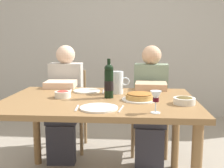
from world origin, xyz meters
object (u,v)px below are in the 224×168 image
(dining_table, at_px, (99,110))
(wine_glass_left_diner, at_px, (108,79))
(salad_bowl, at_px, (63,94))
(diner_right, at_px, (151,100))
(wine_glass_right_diner, at_px, (156,97))
(dinner_plate_left_setting, at_px, (99,108))
(dinner_plate_right_setting, at_px, (87,91))
(chair_left, at_px, (69,104))
(olive_bowl, at_px, (184,100))
(diner_left, at_px, (65,98))
(baked_tart, at_px, (140,97))
(chair_right, at_px, (150,106))
(water_pitcher, at_px, (117,84))
(wine_bottle, at_px, (109,81))

(dining_table, xyz_separation_m, wine_glass_left_diner, (0.04, 0.38, 0.20))
(salad_bowl, distance_m, diner_right, 0.97)
(wine_glass_right_diner, relative_size, dinner_plate_left_setting, 0.55)
(dinner_plate_right_setting, bearing_deg, chair_left, 116.96)
(olive_bowl, distance_m, diner_left, 1.34)
(salad_bowl, bearing_deg, baked_tart, -4.59)
(chair_right, distance_m, diner_right, 0.26)
(dining_table, xyz_separation_m, dinner_plate_left_setting, (0.03, -0.30, 0.10))
(diner_right, bearing_deg, water_pitcher, 55.16)
(wine_glass_left_diner, bearing_deg, dining_table, -95.48)
(dinner_plate_left_setting, xyz_separation_m, dinner_plate_right_setting, (-0.18, 0.60, 0.00))
(baked_tart, distance_m, salad_bowl, 0.62)
(baked_tart, xyz_separation_m, diner_right, (0.13, 0.65, -0.17))
(water_pitcher, height_order, olive_bowl, water_pitcher)
(baked_tart, height_order, wine_glass_left_diner, wine_glass_left_diner)
(salad_bowl, xyz_separation_m, wine_glass_right_diner, (0.70, -0.41, 0.07))
(baked_tart, xyz_separation_m, dinner_plate_right_setting, (-0.46, 0.31, -0.02))
(wine_bottle, bearing_deg, chair_left, 121.83)
(dining_table, height_order, baked_tart, baked_tart)
(wine_bottle, distance_m, salad_bowl, 0.39)
(wine_bottle, bearing_deg, diner_left, 130.25)
(wine_bottle, height_order, dinner_plate_left_setting, wine_bottle)
(water_pitcher, relative_size, olive_bowl, 1.21)
(diner_left, xyz_separation_m, diner_right, (0.89, -0.03, 0.00))
(dinner_plate_left_setting, xyz_separation_m, diner_right, (0.41, 0.93, -0.15))
(wine_bottle, height_order, water_pitcher, wine_bottle)
(salad_bowl, distance_m, olive_bowl, 0.94)
(baked_tart, bearing_deg, wine_bottle, 164.11)
(dinner_plate_left_setting, bearing_deg, wine_glass_left_diner, 89.79)
(dining_table, bearing_deg, water_pitcher, 61.10)
(salad_bowl, bearing_deg, diner_left, 103.05)
(wine_glass_right_diner, relative_size, dinner_plate_right_setting, 0.60)
(olive_bowl, xyz_separation_m, dinner_plate_left_setting, (-0.60, -0.18, -0.02))
(diner_right, bearing_deg, salad_bowl, 42.56)
(dinner_plate_left_setting, xyz_separation_m, chair_left, (-0.49, 1.20, -0.27))
(water_pitcher, distance_m, olive_bowl, 0.62)
(chair_left, bearing_deg, water_pitcher, 128.75)
(dinner_plate_left_setting, xyz_separation_m, diner_left, (-0.48, 0.96, -0.15))
(chair_left, bearing_deg, diner_right, 160.74)
(wine_bottle, bearing_deg, dining_table, -144.92)
(chair_left, bearing_deg, salad_bowl, 97.51)
(wine_glass_left_diner, relative_size, wine_glass_right_diner, 1.03)
(wine_glass_left_diner, xyz_separation_m, wine_glass_right_diner, (0.37, -0.76, -0.00))
(dining_table, relative_size, chair_right, 1.72)
(wine_bottle, xyz_separation_m, dinner_plate_right_setting, (-0.22, 0.24, -0.13))
(wine_bottle, relative_size, chair_right, 0.36)
(salad_bowl, xyz_separation_m, chair_right, (0.75, 0.83, -0.29))
(olive_bowl, relative_size, dinner_plate_left_setting, 0.61)
(olive_bowl, distance_m, diner_right, 0.80)
(wine_glass_right_diner, height_order, dinner_plate_left_setting, wine_glass_right_diner)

